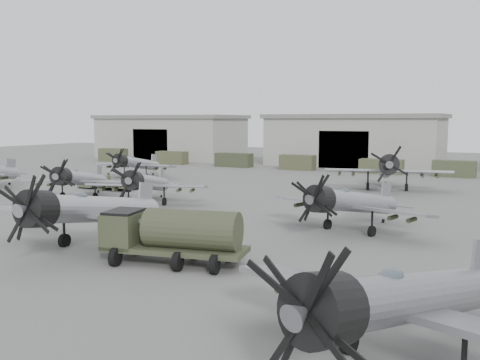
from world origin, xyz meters
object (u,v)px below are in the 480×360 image
(aircraft_near_2, at_px, (401,300))
(aircraft_far_1, at_px, (388,168))
(aircraft_near_1, at_px, (88,210))
(aircraft_extra_471, at_px, (146,183))
(ground_crew, at_px, (109,180))
(aircraft_mid_1, at_px, (78,179))
(fuel_tanker, at_px, (173,232))
(aircraft_mid_2, at_px, (349,202))
(aircraft_far_0, at_px, (134,163))
(tug_trailer, at_px, (98,185))

(aircraft_near_2, relative_size, aircraft_far_1, 0.92)
(aircraft_near_1, height_order, aircraft_extra_471, aircraft_near_1)
(aircraft_extra_471, relative_size, ground_crew, 6.19)
(aircraft_mid_1, relative_size, fuel_tanker, 1.38)
(aircraft_mid_2, relative_size, aircraft_far_0, 1.04)
(aircraft_mid_1, height_order, aircraft_mid_2, aircraft_mid_2)
(aircraft_mid_1, distance_m, aircraft_far_0, 19.18)
(aircraft_far_0, distance_m, tug_trailer, 11.56)
(aircraft_extra_471, relative_size, fuel_tanker, 1.38)
(aircraft_extra_471, distance_m, tug_trailer, 13.45)
(aircraft_extra_471, height_order, ground_crew, aircraft_extra_471)
(tug_trailer, bearing_deg, aircraft_extra_471, -27.44)
(aircraft_mid_1, relative_size, aircraft_mid_2, 0.96)
(aircraft_far_0, bearing_deg, ground_crew, -74.06)
(aircraft_far_1, height_order, ground_crew, aircraft_far_1)
(tug_trailer, bearing_deg, aircraft_far_0, 109.25)
(aircraft_near_1, xyz_separation_m, aircraft_far_1, (9.69, 35.67, 0.07))
(aircraft_near_2, distance_m, fuel_tanker, 15.15)
(aircraft_near_2, xyz_separation_m, aircraft_far_1, (-9.75, 43.05, 0.17))
(aircraft_far_0, bearing_deg, aircraft_mid_1, -74.13)
(aircraft_far_1, height_order, tug_trailer, aircraft_far_1)
(aircraft_far_0, height_order, ground_crew, aircraft_far_0)
(aircraft_extra_471, relative_size, tug_trailer, 1.58)
(aircraft_far_0, height_order, aircraft_far_1, aircraft_far_1)
(aircraft_near_2, xyz_separation_m, tug_trailer, (-38.73, 29.18, -1.78))
(aircraft_mid_2, distance_m, tug_trailer, 33.04)
(aircraft_far_0, distance_m, fuel_tanker, 43.79)
(aircraft_extra_471, bearing_deg, aircraft_mid_1, 163.64)
(aircraft_far_1, bearing_deg, aircraft_far_0, 171.16)
(aircraft_near_2, bearing_deg, aircraft_near_1, 178.27)
(aircraft_extra_471, bearing_deg, aircraft_near_2, -59.12)
(fuel_tanker, bearing_deg, aircraft_near_1, 166.74)
(aircraft_extra_471, bearing_deg, tug_trailer, 132.06)
(aircraft_mid_1, distance_m, aircraft_far_1, 32.61)
(fuel_tanker, bearing_deg, aircraft_near_2, -40.37)
(aircraft_near_2, distance_m, aircraft_far_1, 44.14)
(aircraft_far_1, distance_m, fuel_tanker, 36.01)
(aircraft_near_1, xyz_separation_m, fuel_tanker, (6.14, -0.15, -0.69))
(fuel_tanker, height_order, tug_trailer, fuel_tanker)
(fuel_tanker, bearing_deg, aircraft_far_1, 72.48)
(aircraft_mid_1, height_order, fuel_tanker, aircraft_mid_1)
(aircraft_mid_1, distance_m, fuel_tanker, 26.41)
(aircraft_mid_2, height_order, fuel_tanker, aircraft_mid_2)
(aircraft_near_2, bearing_deg, tug_trailer, 162.04)
(aircraft_mid_1, distance_m, tug_trailer, 7.95)
(aircraft_extra_471, bearing_deg, aircraft_near_1, -82.76)
(aircraft_near_1, bearing_deg, tug_trailer, 128.30)
(aircraft_far_1, bearing_deg, aircraft_extra_471, -144.43)
(aircraft_mid_2, bearing_deg, aircraft_far_1, 111.78)
(aircraft_near_2, relative_size, fuel_tanker, 1.56)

